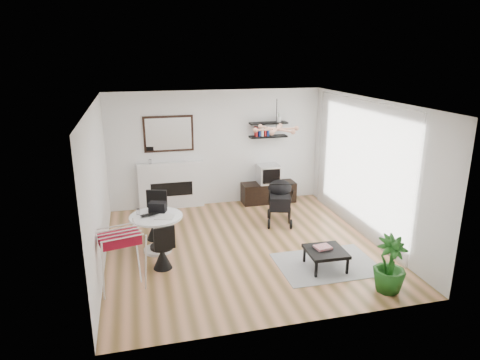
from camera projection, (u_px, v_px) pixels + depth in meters
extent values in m
plane|color=brown|center=(243.00, 246.00, 8.07)|extent=(5.00, 5.00, 0.00)
plane|color=white|center=(244.00, 102.00, 7.29)|extent=(5.00, 5.00, 0.00)
plane|color=white|center=(217.00, 148.00, 10.00)|extent=(5.00, 0.00, 5.00)
plane|color=white|center=(98.00, 188.00, 7.10)|extent=(0.00, 5.00, 5.00)
plane|color=white|center=(368.00, 169.00, 8.26)|extent=(0.00, 5.00, 5.00)
cube|color=white|center=(359.00, 167.00, 8.43)|extent=(0.04, 3.60, 2.60)
cube|color=white|center=(171.00, 185.00, 9.90)|extent=(1.50, 0.15, 1.10)
cube|color=black|center=(172.00, 189.00, 9.87)|extent=(0.95, 0.06, 0.32)
cube|color=black|center=(169.00, 134.00, 9.62)|extent=(1.12, 0.03, 0.82)
cube|color=white|center=(169.00, 134.00, 9.60)|extent=(1.02, 0.01, 0.72)
cube|color=black|center=(268.00, 137.00, 10.09)|extent=(0.90, 0.25, 0.04)
cube|color=black|center=(268.00, 123.00, 10.00)|extent=(0.90, 0.25, 0.04)
cube|color=black|center=(268.00, 192.00, 10.39)|extent=(1.29, 0.45, 0.49)
cube|color=silver|center=(269.00, 174.00, 10.25)|extent=(0.51, 0.44, 0.44)
cube|color=black|center=(271.00, 176.00, 10.05)|extent=(0.43, 0.01, 0.35)
cylinder|color=white|center=(158.00, 250.00, 7.87)|extent=(0.51, 0.51, 0.06)
cylinder|color=white|center=(157.00, 233.00, 7.77)|extent=(0.13, 0.13, 0.61)
cylinder|color=white|center=(156.00, 217.00, 7.68)|extent=(0.96, 0.96, 0.04)
imported|color=black|center=(150.00, 216.00, 7.64)|extent=(0.37, 0.30, 0.03)
cube|color=black|center=(158.00, 207.00, 7.84)|extent=(0.35, 0.28, 0.18)
cube|color=white|center=(165.00, 217.00, 7.61)|extent=(0.39, 0.36, 0.01)
cylinder|color=white|center=(138.00, 212.00, 7.72)|extent=(0.06, 0.06, 0.10)
cylinder|color=black|center=(155.00, 217.00, 8.27)|extent=(0.45, 0.45, 0.05)
cone|color=black|center=(156.00, 229.00, 8.34)|extent=(0.37, 0.37, 0.43)
cube|color=black|center=(157.00, 201.00, 8.39)|extent=(0.40, 0.16, 0.46)
cylinder|color=black|center=(162.00, 247.00, 7.14)|extent=(0.39, 0.39, 0.04)
cone|color=black|center=(163.00, 258.00, 7.21)|extent=(0.32, 0.32, 0.37)
cube|color=black|center=(164.00, 238.00, 6.93)|extent=(0.35, 0.12, 0.40)
cube|color=maroon|center=(119.00, 238.00, 6.32)|extent=(0.64, 0.46, 0.16)
cube|color=black|center=(280.00, 201.00, 9.02)|extent=(0.58, 0.72, 0.29)
ellipsoid|color=black|center=(280.00, 188.00, 9.13)|extent=(0.50, 0.50, 0.35)
cylinder|color=black|center=(281.00, 184.00, 8.50)|extent=(0.45, 0.17, 0.03)
torus|color=black|center=(269.00, 214.00, 9.43)|extent=(0.11, 0.22, 0.22)
torus|color=black|center=(289.00, 214.00, 9.41)|extent=(0.11, 0.22, 0.22)
torus|color=black|center=(269.00, 224.00, 8.87)|extent=(0.11, 0.22, 0.22)
torus|color=black|center=(291.00, 224.00, 8.85)|extent=(0.11, 0.22, 0.22)
cube|color=#969696|center=(327.00, 264.00, 7.38)|extent=(1.69, 1.22, 0.01)
cube|color=black|center=(326.00, 251.00, 7.17)|extent=(0.66, 0.66, 0.05)
cube|color=black|center=(316.00, 269.00, 6.91)|extent=(0.04, 0.04, 0.27)
cube|color=black|center=(347.00, 266.00, 7.01)|extent=(0.04, 0.04, 0.27)
cube|color=black|center=(304.00, 255.00, 7.41)|extent=(0.04, 0.04, 0.27)
cube|color=black|center=(334.00, 252.00, 7.52)|extent=(0.04, 0.04, 0.27)
cube|color=#C33040|center=(323.00, 247.00, 7.21)|extent=(0.29, 0.24, 0.04)
imported|color=#1C5418|center=(390.00, 265.00, 6.45)|extent=(0.55, 0.55, 0.88)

